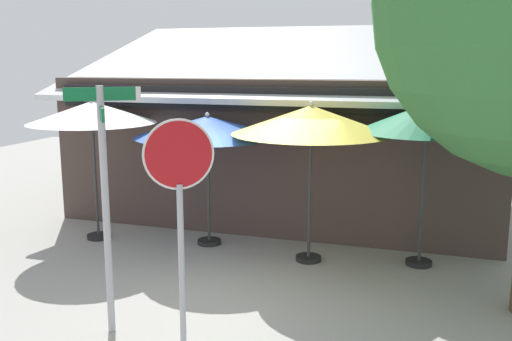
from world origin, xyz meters
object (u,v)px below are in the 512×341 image
Objects in this scene: street_sign_post at (105,187)px; patio_umbrella_royal_blue_center at (207,127)px; stop_sign at (180,196)px; patio_umbrella_forest_green_far_right at (427,119)px; patio_umbrella_mustard_right at (311,121)px; patio_umbrella_ivory_left at (92,113)px.

street_sign_post is 1.17× the size of patio_umbrella_royal_blue_center.
street_sign_post is at bearing 161.74° from stop_sign.
patio_umbrella_forest_green_far_right is (2.47, 4.07, 0.53)m from stop_sign.
stop_sign is 4.25m from patio_umbrella_royal_blue_center.
patio_umbrella_mustard_right reaches higher than patio_umbrella_royal_blue_center.
patio_umbrella_forest_green_far_right reaches higher than stop_sign.
patio_umbrella_royal_blue_center is at bearing 92.54° from street_sign_post.
patio_umbrella_ivory_left is (-3.53, 3.69, 0.48)m from stop_sign.
stop_sign reaches higher than patio_umbrella_mustard_right.
stop_sign reaches higher than patio_umbrella_royal_blue_center.
patio_umbrella_mustard_right is (1.99, -0.32, 0.22)m from patio_umbrella_royal_blue_center.
patio_umbrella_royal_blue_center is (-1.35, 4.03, 0.26)m from stop_sign.
street_sign_post is 1.11× the size of patio_umbrella_forest_green_far_right.
street_sign_post reaches higher than stop_sign.
patio_umbrella_mustard_right is (1.82, 3.31, 0.54)m from street_sign_post.
patio_umbrella_forest_green_far_right is (6.00, 0.38, 0.04)m from patio_umbrella_ivory_left.
patio_umbrella_mustard_right is (4.17, 0.02, -0.01)m from patio_umbrella_ivory_left.
patio_umbrella_ivory_left is 4.17m from patio_umbrella_mustard_right.
patio_umbrella_ivory_left is at bearing 133.79° from stop_sign.
stop_sign is at bearing -121.23° from patio_umbrella_forest_green_far_right.
street_sign_post is 1.25m from stop_sign.
stop_sign is 4.78m from patio_umbrella_forest_green_far_right.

